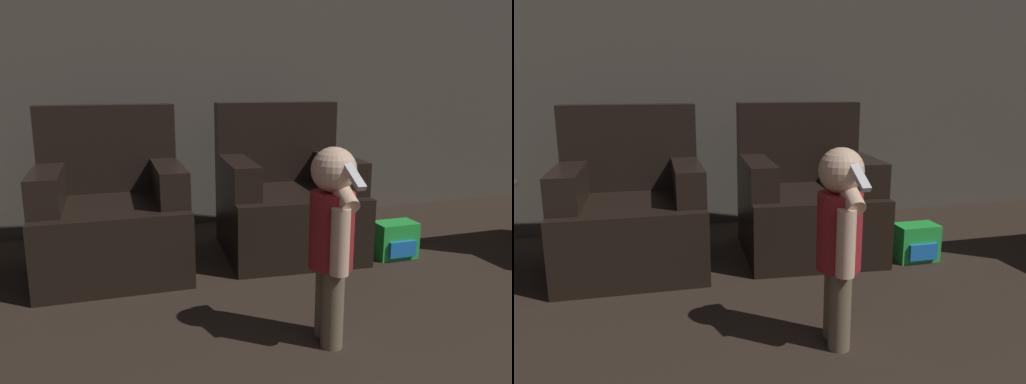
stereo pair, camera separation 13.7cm
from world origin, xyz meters
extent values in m
cube|color=#51493F|center=(0.00, 4.50, 1.30)|extent=(8.40, 0.05, 2.60)
cube|color=black|center=(-0.78, 3.64, 0.21)|extent=(0.83, 0.81, 0.41)
cube|color=black|center=(-0.78, 3.96, 0.67)|extent=(0.81, 0.18, 0.53)
cube|color=black|center=(-1.11, 3.65, 0.51)|extent=(0.17, 0.64, 0.20)
cube|color=black|center=(-0.46, 3.64, 0.51)|extent=(0.17, 0.64, 0.20)
cube|color=black|center=(0.30, 3.64, 0.21)|extent=(0.87, 0.86, 0.41)
cube|color=black|center=(0.32, 3.96, 0.67)|extent=(0.82, 0.22, 0.53)
cube|color=black|center=(-0.03, 3.67, 0.51)|extent=(0.21, 0.64, 0.20)
cube|color=black|center=(0.62, 3.62, 0.51)|extent=(0.21, 0.64, 0.20)
cylinder|color=brown|center=(0.05, 2.59, 0.17)|extent=(0.09, 0.09, 0.33)
cylinder|color=brown|center=(0.04, 2.49, 0.17)|extent=(0.09, 0.09, 0.33)
cylinder|color=maroon|center=(0.04, 2.54, 0.49)|extent=(0.18, 0.18, 0.32)
sphere|color=beige|center=(0.04, 2.54, 0.74)|extent=(0.18, 0.18, 0.18)
cylinder|color=beige|center=(0.02, 2.43, 0.48)|extent=(0.07, 0.07, 0.27)
cylinder|color=beige|center=(0.06, 2.53, 0.68)|extent=(0.07, 0.27, 0.20)
cube|color=white|center=(0.06, 2.42, 0.74)|extent=(0.04, 0.16, 0.10)
cube|color=green|center=(0.89, 3.34, 0.11)|extent=(0.26, 0.16, 0.22)
cube|color=blue|center=(0.89, 3.25, 0.08)|extent=(0.18, 0.02, 0.10)
camera|label=1|loc=(-0.84, 0.79, 1.08)|focal=35.00mm
camera|label=2|loc=(-0.71, 0.75, 1.08)|focal=35.00mm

